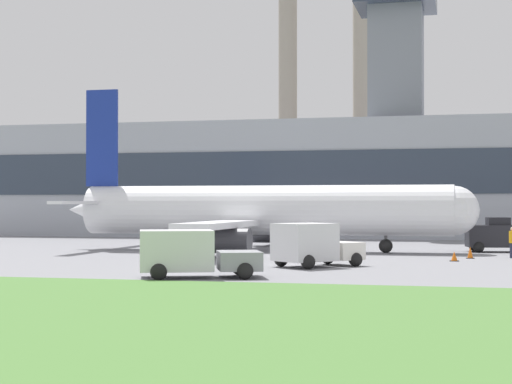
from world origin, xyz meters
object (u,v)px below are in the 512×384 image
Objects in this scene: pushback_tug at (498,236)px; fuel_truck at (191,254)px; airplane at (258,211)px; baggage_truck at (313,245)px.

pushback_tug is 26.67m from fuel_truck.
airplane is 20.35m from fuel_truck.
pushback_tug is 18.33m from baggage_truck.
baggage_truck is at bearing -65.31° from airplane.
baggage_truck is (5.90, -12.84, -1.57)m from airplane.
baggage_truck is at bearing -120.94° from pushback_tug.
pushback_tug reaches higher than baggage_truck.
airplane is 6.58× the size of pushback_tug.
pushback_tug reaches higher than fuel_truck.
baggage_truck is 8.35m from fuel_truck.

